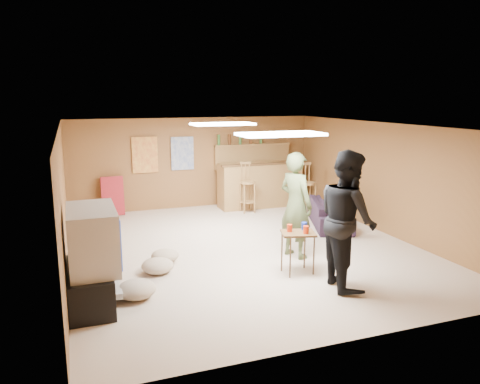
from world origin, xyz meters
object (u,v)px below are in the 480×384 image
object	(u,v)px
bar_counter	(259,185)
person_black	(347,219)
person_olive	(296,205)
sofa	(330,213)
tv_body	(92,238)
tray_table	(298,253)

from	to	relation	value
bar_counter	person_black	bearing A→B (deg)	-98.02
bar_counter	person_olive	bearing A→B (deg)	-102.74
sofa	tv_body	bearing A→B (deg)	135.77
bar_counter	person_olive	distance (m)	3.76
person_black	sofa	size ratio (longest dim) A/B	1.09
person_olive	sofa	bearing A→B (deg)	-68.02
sofa	tray_table	distance (m)	2.93
tv_body	sofa	bearing A→B (deg)	25.15
tv_body	bar_counter	bearing A→B (deg)	47.00
person_olive	person_black	world-z (taller)	person_black
bar_counter	tray_table	size ratio (longest dim) A/B	3.04
person_olive	person_black	distance (m)	1.39
tray_table	bar_counter	bearing A→B (deg)	75.40
tv_body	person_olive	size ratio (longest dim) A/B	0.61
person_olive	person_black	xyz separation A→B (m)	(0.12, -1.39, 0.09)
person_olive	tray_table	world-z (taller)	person_olive
tv_body	person_black	size ratio (longest dim) A/B	0.56
tv_body	person_black	xyz separation A→B (m)	(3.44, -0.59, 0.09)
tv_body	bar_counter	distance (m)	6.09
bar_counter	sofa	xyz separation A→B (m)	(0.76, -2.15, -0.28)
bar_counter	person_black	world-z (taller)	person_black
person_black	sofa	xyz separation A→B (m)	(1.47, 2.90, -0.73)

